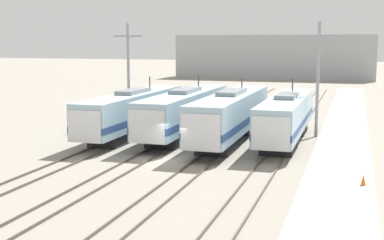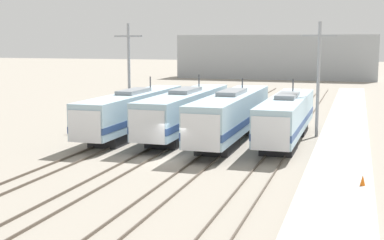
{
  "view_description": "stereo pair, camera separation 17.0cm",
  "coord_description": "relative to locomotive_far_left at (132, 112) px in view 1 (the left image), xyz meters",
  "views": [
    {
      "loc": [
        12.08,
        -34.96,
        8.34
      ],
      "look_at": [
        0.51,
        2.96,
        2.5
      ],
      "focal_mm": 50.0,
      "sensor_mm": 36.0,
      "label": 1
    },
    {
      "loc": [
        12.25,
        -34.91,
        8.34
      ],
      "look_at": [
        0.51,
        2.96,
        2.5
      ],
      "focal_mm": 50.0,
      "sensor_mm": 36.0,
      "label": 2
    }
  ],
  "objects": [
    {
      "name": "platform",
      "position": [
        18.14,
        -8.39,
        -1.91
      ],
      "size": [
        4.0,
        120.0,
        0.44
      ],
      "color": "#B7B5AD",
      "rests_on": "ground_plane"
    },
    {
      "name": "rail_pair_far_left",
      "position": [
        0.0,
        -8.39,
        -2.05
      ],
      "size": [
        1.51,
        120.0,
        0.15
      ],
      "color": "#4C4238",
      "rests_on": "ground_plane"
    },
    {
      "name": "rail_pair_far_right",
      "position": [
        13.5,
        -8.39,
        -2.05
      ],
      "size": [
        1.51,
        120.0,
        0.15
      ],
      "color": "#4C4238",
      "rests_on": "ground_plane"
    },
    {
      "name": "depot_building",
      "position": [
        1.17,
        78.48,
        2.76
      ],
      "size": [
        43.73,
        10.37,
        9.78
      ],
      "color": "#9EA3A8",
      "rests_on": "ground_plane"
    },
    {
      "name": "locomotive_center_left",
      "position": [
        4.5,
        1.07,
        0.05
      ],
      "size": [
        3.1,
        18.71,
        5.22
      ],
      "color": "#232326",
      "rests_on": "ground_plane"
    },
    {
      "name": "ground_plane",
      "position": [
        6.75,
        -8.39,
        -2.13
      ],
      "size": [
        400.0,
        400.0,
        0.0
      ],
      "primitive_type": "plane",
      "color": "gray"
    },
    {
      "name": "catenary_tower_right",
      "position": [
        15.74,
        4.39,
        3.23
      ],
      "size": [
        2.94,
        0.28,
        10.05
      ],
      "color": "gray",
      "rests_on": "ground_plane"
    },
    {
      "name": "catenary_tower_left",
      "position": [
        -2.18,
        4.39,
        3.23
      ],
      "size": [
        2.94,
        0.28,
        10.05
      ],
      "color": "gray",
      "rests_on": "ground_plane"
    },
    {
      "name": "locomotive_far_left",
      "position": [
        0.0,
        0.0,
        0.0
      ],
      "size": [
        2.93,
        18.32,
        5.01
      ],
      "color": "#232326",
      "rests_on": "ground_plane"
    },
    {
      "name": "rail_pair_center_left",
      "position": [
        4.5,
        -8.39,
        -2.05
      ],
      "size": [
        1.51,
        120.0,
        0.15
      ],
      "color": "#4C4238",
      "rests_on": "ground_plane"
    },
    {
      "name": "traffic_cone",
      "position": [
        19.52,
        -13.06,
        -1.38
      ],
      "size": [
        0.3,
        0.3,
        0.61
      ],
      "color": "orange",
      "rests_on": "platform"
    },
    {
      "name": "locomotive_center_right",
      "position": [
        9.0,
        -0.24,
        0.09
      ],
      "size": [
        3.06,
        18.98,
        5.02
      ],
      "color": "#232326",
      "rests_on": "ground_plane"
    },
    {
      "name": "rail_pair_center_right",
      "position": [
        9.0,
        -8.39,
        -2.05
      ],
      "size": [
        1.51,
        120.0,
        0.15
      ],
      "color": "#4C4238",
      "rests_on": "ground_plane"
    },
    {
      "name": "locomotive_far_right",
      "position": [
        13.5,
        0.73,
        -0.03
      ],
      "size": [
        2.92,
        17.64,
        5.03
      ],
      "color": "#232326",
      "rests_on": "ground_plane"
    }
  ]
}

